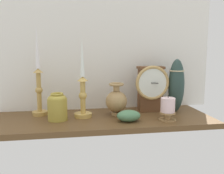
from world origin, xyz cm
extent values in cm
cube|color=brown|center=(0.00, 0.00, -1.20)|extent=(100.00, 36.00, 2.40)
cube|color=white|center=(0.00, 18.50, 32.50)|extent=(120.00, 2.00, 65.00)
cube|color=brown|center=(25.06, 8.30, 10.70)|extent=(11.46, 6.19, 21.40)
cube|color=brown|center=(25.06, 8.30, 22.00)|extent=(12.84, 6.93, 1.20)
torus|color=tan|center=(25.06, 4.81, 14.79)|extent=(16.90, 1.54, 16.90)
cylinder|color=silver|center=(25.06, 4.71, 14.79)|extent=(14.14, 0.40, 14.14)
cube|color=black|center=(25.06, 4.41, 14.79)|extent=(5.07, 2.97, 0.30)
cylinder|color=tan|center=(-29.08, 8.78, 0.90)|extent=(7.18, 7.18, 1.80)
cylinder|color=tan|center=(-29.08, 8.78, 11.03)|extent=(2.15, 2.15, 18.47)
sphere|color=tan|center=(-29.08, 8.78, 11.96)|extent=(3.43, 3.43, 3.43)
cone|color=tan|center=(-29.08, 8.78, 21.27)|extent=(4.54, 4.54, 2.00)
cone|color=white|center=(-29.08, 8.78, 32.10)|extent=(2.20, 2.20, 19.67)
cylinder|color=tan|center=(-8.89, 2.07, 0.90)|extent=(8.13, 8.13, 1.80)
cylinder|color=tan|center=(-8.89, 2.07, 9.30)|extent=(2.38, 2.38, 15.01)
sphere|color=tan|center=(-8.89, 2.07, 10.05)|extent=(3.80, 3.80, 3.80)
cone|color=tan|center=(-8.89, 2.07, 17.81)|extent=(5.06, 5.06, 2.00)
cone|color=white|center=(-8.89, 2.07, 27.54)|extent=(2.13, 2.13, 17.47)
cylinder|color=#A3814F|center=(6.80, 2.73, 0.80)|extent=(4.55, 4.55, 1.60)
sphere|color=#A3814F|center=(6.80, 2.73, 6.66)|extent=(10.12, 10.12, 10.12)
cylinder|color=#A3814F|center=(6.80, 2.73, 13.25)|extent=(2.83, 2.83, 3.06)
torus|color=#A3814F|center=(6.80, 2.73, 14.79)|extent=(6.93, 6.93, 1.25)
cylinder|color=#AA9538|center=(-20.26, -1.27, 4.82)|extent=(8.64, 8.64, 9.64)
ellipsoid|color=#AA9538|center=(-20.26, -1.27, 9.64)|extent=(8.20, 8.20, 4.10)
torus|color=#AA9538|center=(-20.26, -1.27, 11.69)|extent=(5.60, 5.60, 0.85)
cylinder|color=#A58150|center=(27.68, -9.01, 1.62)|extent=(3.07, 3.07, 3.25)
cylinder|color=#A58150|center=(27.68, -9.01, 0.40)|extent=(7.68, 7.68, 0.80)
cylinder|color=#A58150|center=(27.68, -9.01, 3.25)|extent=(6.91, 6.91, 0.60)
cylinder|color=silver|center=(27.68, -9.01, 6.81)|extent=(6.28, 6.28, 6.32)
cylinder|color=black|center=(27.68, -9.01, 10.57)|extent=(0.30, 0.30, 1.20)
ellipsoid|color=#283F3A|center=(37.65, 5.50, 13.15)|extent=(7.86, 7.86, 26.29)
torus|color=#CCB78C|center=(37.65, 5.50, 20.51)|extent=(7.28, 7.28, 0.60)
ellipsoid|color=#4D7B54|center=(10.26, -8.31, 2.50)|extent=(10.37, 7.26, 5.01)
camera|label=1|loc=(-13.61, -110.70, 31.08)|focal=40.02mm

